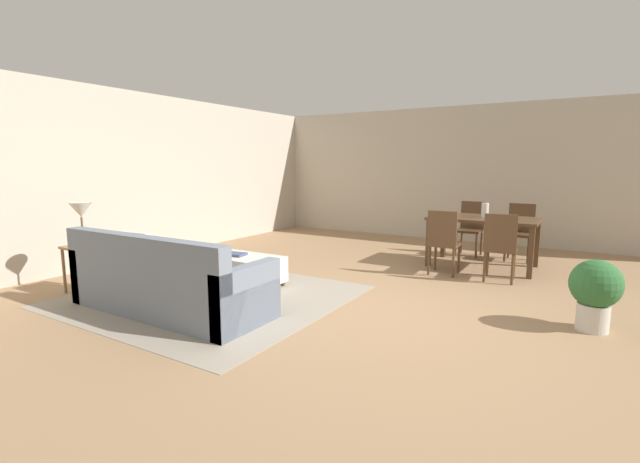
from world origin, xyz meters
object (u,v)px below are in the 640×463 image
Objects in this scene: dining_chair_far_left at (471,225)px; book_on_ottoman at (235,254)px; dining_chair_near_right at (500,244)px; vase_centerpiece at (485,210)px; side_table at (85,255)px; dining_chair_near_left at (443,239)px; potted_plant at (595,290)px; ottoman_table at (243,268)px; dining_table at (484,224)px; couch at (167,285)px; dining_chair_far_right at (520,228)px; table_lamp at (81,212)px.

dining_chair_far_left is 3.54× the size of book_on_ottoman.
vase_centerpiece reaches higher than dining_chair_near_right.
dining_chair_near_left is at bearing 41.55° from side_table.
potted_plant is (1.80, -3.01, -0.12)m from dining_chair_far_left.
dining_table is (2.42, 2.70, 0.44)m from ottoman_table.
dining_chair_near_left is 1.00× the size of dining_chair_far_left.
couch is at bearing -113.57° from dining_chair_far_left.
dining_chair_near_left is 3.54× the size of book_on_ottoman.
dining_chair_far_right reaches higher than ottoman_table.
ottoman_table is 1.50× the size of potted_plant.
side_table is 5.26m from dining_chair_near_right.
dining_chair_near_right is (0.75, 0.02, 0.00)m from dining_chair_near_left.
dining_table is at bearing 47.15° from book_on_ottoman.
couch is at bearing -156.05° from potted_plant.
dining_chair_near_left is (2.06, 3.07, 0.23)m from couch.
ottoman_table is at bearing -131.88° from dining_table.
dining_chair_near_left and dining_chair_far_left have the same top height.
dining_chair_near_right is 4.25× the size of vase_centerpiece.
dining_chair_near_right is 0.97m from vase_centerpiece.
table_lamp is 0.57× the size of dining_chair_far_left.
table_lamp is at bearing -143.72° from dining_chair_near_right.
vase_centerpiece is (2.43, 2.71, 0.65)m from ottoman_table.
dining_chair_far_right is 1.35× the size of potted_plant.
vase_centerpiece is (2.43, 3.92, 0.58)m from couch.
book_on_ottoman is (-2.53, -2.73, -0.26)m from dining_table.
dining_chair_far_right is 4.61m from book_on_ottoman.
vase_centerpiece is at bearing 47.24° from book_on_ottoman.
table_lamp is 0.57× the size of dining_chair_far_right.
dining_table is at bearing 65.95° from dining_chair_near_left.
dining_table is at bearing 45.46° from side_table.
dining_chair_near_right is at bearing 127.73° from potted_plant.
dining_chair_near_right is at bearing 1.22° from dining_chair_near_left.
side_table is 5.54m from vase_centerpiece.
couch is 4.34× the size of table_lamp.
couch is 4.65m from vase_centerpiece.
dining_chair_near_right is at bearing -65.83° from vase_centerpiece.
dining_chair_far_right is at bearing 63.05° from dining_table.
couch is 2.23× the size of ottoman_table.
couch reaches higher than ottoman_table.
couch reaches higher than dining_table.
dining_chair_far_right is at bearing 47.95° from table_lamp.
couch is 4.23m from potted_plant.
couch is 1.19m from book_on_ottoman.
book_on_ottoman is (-2.16, -1.90, -0.12)m from dining_chair_near_left.
dining_table reaches higher than book_on_ottoman.
side_table is 1.80m from book_on_ottoman.
dining_chair_far_left is (-0.74, 1.64, 0.00)m from dining_chair_near_right.
side_table is at bearing -153.43° from table_lamp.
dining_chair_near_right is at bearing 33.99° from ottoman_table.
book_on_ottoman is (-2.16, -3.55, -0.12)m from dining_chair_far_left.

